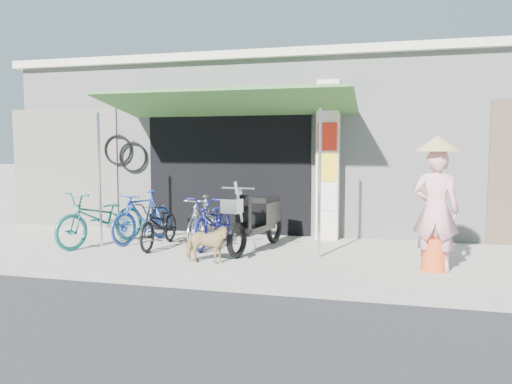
% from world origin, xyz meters
% --- Properties ---
extents(ground, '(80.00, 80.00, 0.00)m').
position_xyz_m(ground, '(0.00, 0.00, 0.00)').
color(ground, '#ACA89C').
rests_on(ground, ground).
extents(bicycle_shop, '(12.30, 5.30, 3.66)m').
position_xyz_m(bicycle_shop, '(-0.00, 5.09, 1.83)').
color(bicycle_shop, '#9BA098').
rests_on(bicycle_shop, ground).
extents(shop_pillar, '(0.42, 0.44, 3.00)m').
position_xyz_m(shop_pillar, '(0.85, 2.45, 1.50)').
color(shop_pillar, beige).
rests_on(shop_pillar, ground).
extents(awning, '(4.60, 1.88, 2.72)m').
position_xyz_m(awning, '(-0.90, 1.63, 2.51)').
color(awning, '#32602B').
rests_on(awning, ground).
extents(neighbour_left, '(2.60, 0.06, 2.60)m').
position_xyz_m(neighbour_left, '(-5.00, 2.59, 1.30)').
color(neighbour_left, '#6B665B').
rests_on(neighbour_left, ground).
extents(bike_teal, '(1.28, 1.97, 0.98)m').
position_xyz_m(bike_teal, '(-2.99, 0.77, 0.49)').
color(bike_teal, '#15615D').
rests_on(bike_teal, ground).
extents(bike_blue, '(0.87, 1.65, 0.95)m').
position_xyz_m(bike_blue, '(-2.41, 1.22, 0.48)').
color(bike_blue, '#213E9A').
rests_on(bike_blue, ground).
extents(bike_black, '(0.60, 1.56, 0.81)m').
position_xyz_m(bike_black, '(-1.92, 0.88, 0.40)').
color(bike_black, black).
rests_on(bike_black, ground).
extents(bike_silver, '(0.48, 1.52, 0.91)m').
position_xyz_m(bike_silver, '(-1.23, 1.14, 0.45)').
color(bike_silver, silver).
rests_on(bike_silver, ground).
extents(bike_navy, '(0.65, 1.74, 0.90)m').
position_xyz_m(bike_navy, '(-1.03, 1.18, 0.45)').
color(bike_navy, navy).
rests_on(bike_navy, ground).
extents(street_dog, '(0.72, 0.35, 0.60)m').
position_xyz_m(street_dog, '(-0.69, -0.11, 0.30)').
color(street_dog, tan).
rests_on(street_dog, ground).
extents(moped, '(0.70, 1.97, 1.13)m').
position_xyz_m(moped, '(-0.19, 1.09, 0.51)').
color(moped, black).
rests_on(moped, ground).
extents(nun, '(0.70, 0.64, 1.91)m').
position_xyz_m(nun, '(2.60, 0.27, 0.93)').
color(nun, '#D38E96').
rests_on(nun, ground).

